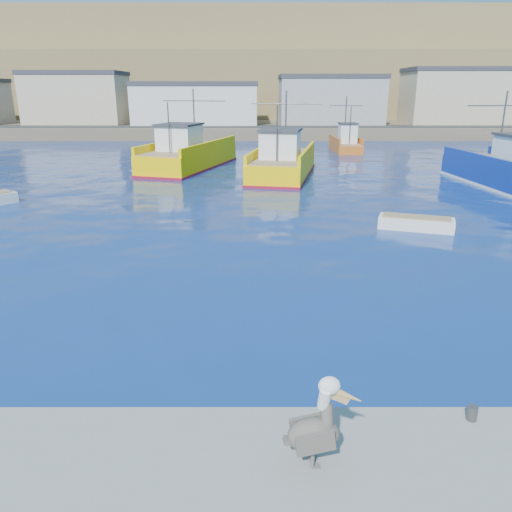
{
  "coord_description": "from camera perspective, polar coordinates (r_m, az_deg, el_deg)",
  "views": [
    {
      "loc": [
        -1.16,
        -11.53,
        6.55
      ],
      "look_at": [
        -1.15,
        3.84,
        1.42
      ],
      "focal_mm": 35.0,
      "sensor_mm": 36.0,
      "label": 1
    }
  ],
  "objects": [
    {
      "name": "boat_orange",
      "position": [
        57.67,
        10.23,
        12.62
      ],
      "size": [
        3.64,
        6.99,
        5.9
      ],
      "color": "#C55D1A",
      "rests_on": "ground"
    },
    {
      "name": "trawler_yellow_b",
      "position": [
        40.26,
        3.06,
        10.61
      ],
      "size": [
        6.27,
        12.38,
        6.58
      ],
      "color": "#FFCA00",
      "rests_on": "ground"
    },
    {
      "name": "ground",
      "position": [
        13.31,
        5.08,
        -11.1
      ],
      "size": [
        260.0,
        260.0,
        0.0
      ],
      "primitive_type": "plane",
      "color": "navy",
      "rests_on": "ground"
    },
    {
      "name": "skiff_mid",
      "position": [
        25.9,
        17.81,
        3.48
      ],
      "size": [
        3.78,
        2.33,
        0.78
      ],
      "color": "silver",
      "rests_on": "ground"
    },
    {
      "name": "trawler_blue",
      "position": [
        40.21,
        26.76,
        8.67
      ],
      "size": [
        5.59,
        12.0,
        6.56
      ],
      "color": "navy",
      "rests_on": "ground"
    },
    {
      "name": "dock_bollards",
      "position": [
        10.19,
        10.4,
        -17.24
      ],
      "size": [
        36.2,
        0.2,
        0.3
      ],
      "color": "#4C4C4C",
      "rests_on": "dock"
    },
    {
      "name": "pelican",
      "position": [
        8.83,
        6.95,
        -18.91
      ],
      "size": [
        1.34,
        0.66,
        1.65
      ],
      "color": "#595451",
      "rests_on": "dock"
    },
    {
      "name": "far_shore",
      "position": [
        120.76,
        0.55,
        19.61
      ],
      "size": [
        200.0,
        81.0,
        24.0
      ],
      "color": "brown",
      "rests_on": "ground"
    },
    {
      "name": "trawler_yellow_a",
      "position": [
        44.82,
        -7.75,
        11.34
      ],
      "size": [
        7.82,
        13.55,
        6.71
      ],
      "color": "#FFCA00",
      "rests_on": "ground"
    }
  ]
}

